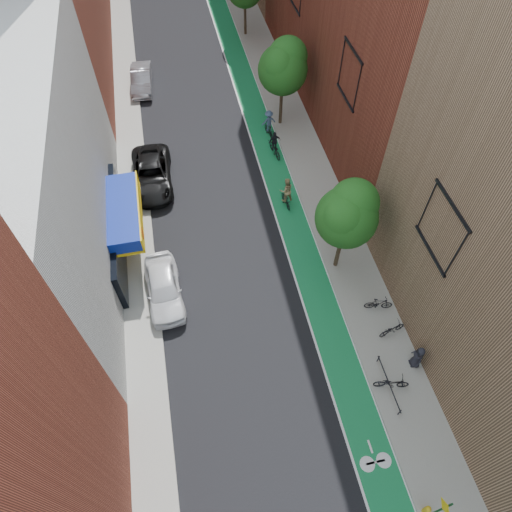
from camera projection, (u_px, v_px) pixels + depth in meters
ground at (286, 459)px, 21.00m from camera, size 160.00×160.00×0.00m
bike_lane at (255, 111)px, 36.73m from camera, size 2.00×68.00×0.01m
sidewalk_left at (129, 127)px, 35.44m from camera, size 2.00×68.00×0.15m
sidewalk_right at (285, 107)px, 36.98m from camera, size 3.00×68.00×0.15m
building_left_white at (13, 189)px, 23.04m from camera, size 8.00×20.00×12.00m
tree_near at (348, 214)px, 23.84m from camera, size 3.40×3.36×6.42m
tree_mid at (283, 66)px, 31.86m from camera, size 3.55×3.53×6.74m
sign_pole at (441, 509)px, 18.14m from camera, size 0.13×0.71×3.00m
parked_car_white at (164, 288)px, 25.63m from camera, size 2.17×4.88×1.63m
parked_car_black at (152, 174)px, 31.19m from camera, size 2.89×5.88×1.61m
parked_car_silver at (141, 79)px, 38.12m from camera, size 1.96×4.75×1.53m
cyclist_lane_near at (286, 193)px, 29.82m from camera, size 0.97×1.52×2.19m
cyclist_lane_mid at (275, 147)px, 33.09m from camera, size 0.96×1.97×1.91m
cyclist_lane_far at (269, 124)px, 34.24m from camera, size 1.20×1.61×2.06m
parked_bike_near at (392, 383)px, 22.53m from camera, size 1.86×1.00×0.93m
parked_bike_mid at (379, 304)px, 25.24m from camera, size 1.63×0.75×0.95m
parked_bike_far at (392, 329)px, 24.37m from camera, size 1.63×0.87×0.81m
pedestrian at (418, 357)px, 22.99m from camera, size 0.58×0.83×1.61m
fire_hydrant at (427, 510)px, 19.28m from camera, size 0.25×0.25×0.72m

